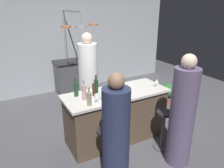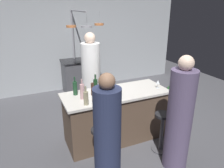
% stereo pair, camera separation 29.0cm
% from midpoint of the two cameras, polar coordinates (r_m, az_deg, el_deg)
% --- Properties ---
extents(ground_plane, '(9.00, 9.00, 0.00)m').
position_cam_midpoint_polar(ground_plane, '(4.04, 3.02, -14.14)').
color(ground_plane, '#4C4C51').
extents(back_wall, '(6.40, 0.16, 2.60)m').
position_cam_midpoint_polar(back_wall, '(6.08, -9.25, 10.84)').
color(back_wall, '#9EA3A8').
rests_on(back_wall, ground_plane).
extents(kitchen_island, '(1.80, 0.72, 0.90)m').
position_cam_midpoint_polar(kitchen_island, '(3.80, 3.14, -8.52)').
color(kitchen_island, brown).
rests_on(kitchen_island, ground_plane).
extents(stove_range, '(0.80, 0.64, 0.89)m').
position_cam_midpoint_polar(stove_range, '(5.90, -7.75, 2.09)').
color(stove_range, '#47474C').
rests_on(stove_range, ground_plane).
extents(chef, '(0.38, 0.38, 1.79)m').
position_cam_midpoint_polar(chef, '(4.40, -3.66, 1.08)').
color(chef, white).
rests_on(chef, ground_plane).
extents(bar_stool_right, '(0.28, 0.28, 0.68)m').
position_cam_midpoint_polar(bar_stool_right, '(3.66, 15.38, -11.92)').
color(bar_stool_right, '#4C4C51').
rests_on(bar_stool_right, ground_plane).
extents(guest_right, '(0.36, 0.36, 1.70)m').
position_cam_midpoint_polar(guest_right, '(3.22, 20.01, -8.76)').
color(guest_right, '#594C6B').
rests_on(guest_right, ground_plane).
extents(bar_stool_left, '(0.28, 0.28, 0.68)m').
position_cam_midpoint_polar(bar_stool_left, '(3.18, -0.33, -16.59)').
color(bar_stool_left, '#4C4C51').
rests_on(bar_stool_left, ground_plane).
extents(guest_left, '(0.34, 0.34, 1.59)m').
position_cam_midpoint_polar(guest_left, '(2.70, 1.93, -14.62)').
color(guest_left, '#262D4C').
rests_on(guest_left, ground_plane).
extents(overhead_pot_rack, '(0.86, 1.28, 2.17)m').
position_cam_midpoint_polar(overhead_pot_rack, '(5.26, -6.85, 13.17)').
color(overhead_pot_rack, gray).
rests_on(overhead_pot_rack, ground_plane).
extents(potted_plant, '(0.36, 0.36, 0.52)m').
position_cam_midpoint_polar(potted_plant, '(5.32, 17.52, -2.55)').
color(potted_plant, brown).
rests_on(potted_plant, ground_plane).
extents(pepper_mill, '(0.05, 0.05, 0.21)m').
position_cam_midpoint_polar(pepper_mill, '(3.46, -2.84, -1.42)').
color(pepper_mill, '#382319').
rests_on(pepper_mill, kitchen_island).
extents(wine_bottle_white, '(0.07, 0.07, 0.29)m').
position_cam_midpoint_polar(wine_bottle_white, '(3.14, -4.35, -3.72)').
color(wine_bottle_white, gray).
rests_on(wine_bottle_white, kitchen_island).
extents(wine_bottle_green, '(0.07, 0.07, 0.31)m').
position_cam_midpoint_polar(wine_bottle_green, '(3.49, -7.49, -1.08)').
color(wine_bottle_green, '#193D23').
rests_on(wine_bottle_green, kitchen_island).
extents(wine_bottle_red, '(0.07, 0.07, 0.31)m').
position_cam_midpoint_polar(wine_bottle_red, '(3.56, -2.11, -0.44)').
color(wine_bottle_red, '#143319').
rests_on(wine_bottle_red, kitchen_island).
extents(wine_bottle_rose, '(0.07, 0.07, 0.33)m').
position_cam_midpoint_polar(wine_bottle_rose, '(3.33, -5.50, -1.96)').
color(wine_bottle_rose, '#B78C8E').
rests_on(wine_bottle_rose, kitchen_island).
extents(wine_glass_near_left_guest, '(0.07, 0.07, 0.15)m').
position_cam_midpoint_polar(wine_glass_near_left_guest, '(3.25, 0.85, -2.85)').
color(wine_glass_near_left_guest, silver).
rests_on(wine_glass_near_left_guest, kitchen_island).
extents(wine_glass_by_chef, '(0.07, 0.07, 0.15)m').
position_cam_midpoint_polar(wine_glass_by_chef, '(3.19, -2.37, -3.32)').
color(wine_glass_by_chef, silver).
rests_on(wine_glass_by_chef, kitchen_island).
extents(wine_glass_near_right_guest, '(0.07, 0.07, 0.15)m').
position_cam_midpoint_polar(wine_glass_near_right_guest, '(3.87, 14.27, 0.38)').
color(wine_glass_near_right_guest, silver).
rests_on(wine_glass_near_right_guest, kitchen_island).
extents(mixing_bowl_steel, '(0.16, 0.16, 0.06)m').
position_cam_midpoint_polar(mixing_bowl_steel, '(3.38, -1.42, -3.29)').
color(mixing_bowl_steel, '#B7B7BC').
rests_on(mixing_bowl_steel, kitchen_island).
extents(mixing_bowl_wooden, '(0.20, 0.20, 0.07)m').
position_cam_midpoint_polar(mixing_bowl_wooden, '(3.70, 1.41, -0.98)').
color(mixing_bowl_wooden, brown).
rests_on(mixing_bowl_wooden, kitchen_island).
extents(mixing_bowl_blue, '(0.21, 0.21, 0.08)m').
position_cam_midpoint_polar(mixing_bowl_blue, '(3.48, 3.25, -2.45)').
color(mixing_bowl_blue, '#334C6B').
rests_on(mixing_bowl_blue, kitchen_island).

